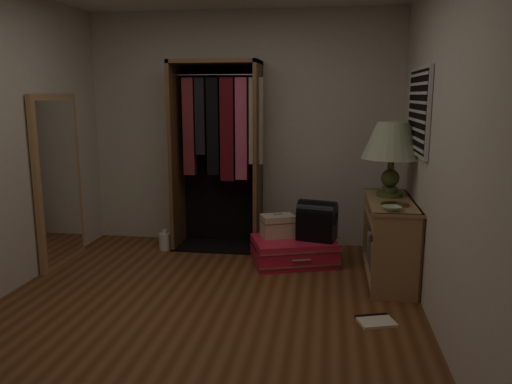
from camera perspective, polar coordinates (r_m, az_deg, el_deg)
ground at (r=4.06m, az=-6.32°, el=-13.63°), size 4.00×4.00×0.00m
room_walls at (r=3.72m, az=-5.51°, el=8.05°), size 3.52×4.02×2.60m
console_bookshelf at (r=4.81m, az=14.94°, el=-4.93°), size 0.42×1.12×0.75m
open_wardrobe at (r=5.48m, az=-4.14°, el=5.90°), size 0.99×0.50×2.05m
floor_mirror at (r=5.35m, az=-21.65°, el=1.22°), size 0.06×0.80×1.70m
pink_suitcase at (r=5.13m, az=4.33°, el=-6.72°), size 0.97×0.83×0.25m
train_case at (r=5.15m, az=2.51°, el=-3.86°), size 0.40×0.34×0.24m
black_bag at (r=5.05m, az=6.99°, el=-3.14°), size 0.42×0.32×0.41m
table_lamp at (r=4.80m, az=15.29°, el=5.51°), size 0.70×0.70×0.70m
brass_tray at (r=4.48m, az=15.57°, el=-1.41°), size 0.27×0.27×0.01m
ceramic_bowl at (r=4.27m, az=15.25°, el=-1.82°), size 0.19×0.19×0.04m
white_jug at (r=5.65m, az=-10.37°, el=-5.52°), size 0.17×0.17×0.23m
floor_book at (r=4.00m, az=13.46°, el=-14.09°), size 0.32×0.28×0.02m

